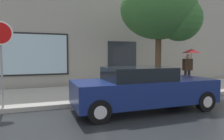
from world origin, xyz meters
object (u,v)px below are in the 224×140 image
fire_hydrant (108,87)px  pedestrian_with_umbrella (190,57)px  stop_sign (1,46)px  parked_car (143,89)px  street_tree (163,12)px

fire_hydrant → pedestrian_with_umbrella: size_ratio=0.40×
fire_hydrant → stop_sign: (-3.70, -0.45, 1.53)m
parked_car → fire_hydrant: size_ratio=5.87×
parked_car → street_tree: bearing=44.5°
stop_sign → pedestrian_with_umbrella: bearing=9.5°
street_tree → stop_sign: bearing=-174.2°
pedestrian_with_umbrella → street_tree: 3.07m
parked_car → street_tree: street_tree is taller
pedestrian_with_umbrella → stop_sign: 8.68m
stop_sign → parked_car: bearing=-17.7°
fire_hydrant → stop_sign: 4.03m
parked_car → stop_sign: stop_sign is taller
fire_hydrant → pedestrian_with_umbrella: bearing=11.4°
street_tree → pedestrian_with_umbrella: bearing=19.6°
pedestrian_with_umbrella → stop_sign: (-8.56, -1.43, 0.36)m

